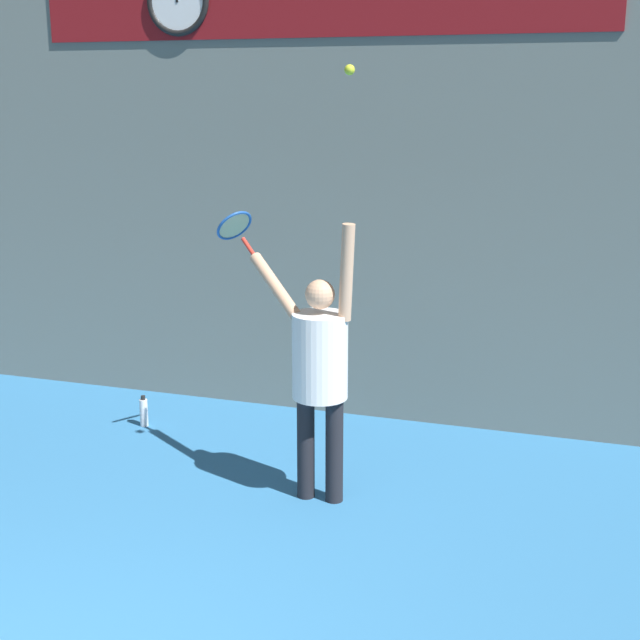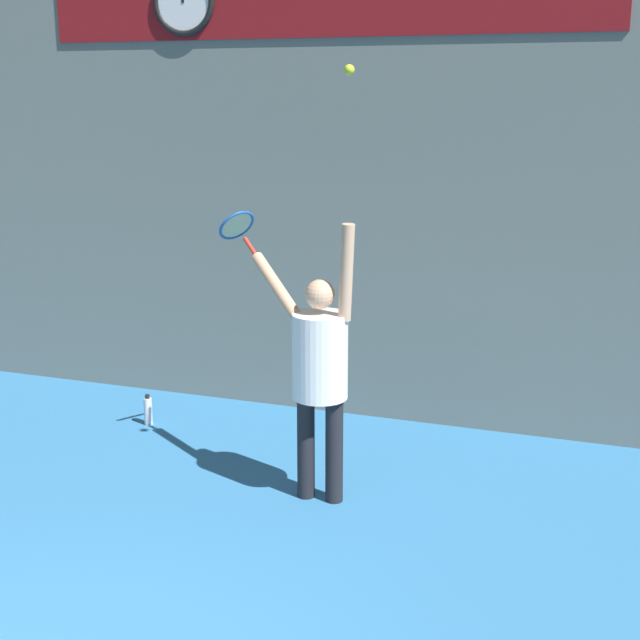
{
  "view_description": "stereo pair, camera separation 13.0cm",
  "coord_description": "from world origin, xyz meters",
  "px_view_note": "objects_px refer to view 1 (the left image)",
  "views": [
    {
      "loc": [
        2.57,
        -2.6,
        2.91
      ],
      "look_at": [
        0.68,
        3.17,
        1.37
      ],
      "focal_mm": 50.0,
      "sensor_mm": 36.0,
      "label": 1
    },
    {
      "loc": [
        2.69,
        -2.56,
        2.91
      ],
      "look_at": [
        0.68,
        3.17,
        1.37
      ],
      "focal_mm": 50.0,
      "sensor_mm": 36.0,
      "label": 2
    }
  ],
  "objects_px": {
    "scoreboard_clock": "(178,1)",
    "water_bottle": "(144,412)",
    "tennis_player": "(319,364)",
    "tennis_ball": "(350,70)",
    "tennis_racket": "(236,227)"
  },
  "relations": [
    {
      "from": "scoreboard_clock",
      "to": "water_bottle",
      "type": "xyz_separation_m",
      "value": [
        -0.06,
        -0.84,
        -3.58
      ]
    },
    {
      "from": "tennis_racket",
      "to": "water_bottle",
      "type": "xyz_separation_m",
      "value": [
        -1.12,
        0.41,
        -1.78
      ]
    },
    {
      "from": "tennis_player",
      "to": "tennis_ball",
      "type": "xyz_separation_m",
      "value": [
        0.22,
        -0.05,
        2.02
      ]
    },
    {
      "from": "tennis_player",
      "to": "tennis_racket",
      "type": "xyz_separation_m",
      "value": [
        -0.84,
        0.5,
        0.87
      ]
    },
    {
      "from": "scoreboard_clock",
      "to": "tennis_racket",
      "type": "height_order",
      "value": "scoreboard_clock"
    },
    {
      "from": "scoreboard_clock",
      "to": "tennis_racket",
      "type": "relative_size",
      "value": 1.48
    },
    {
      "from": "scoreboard_clock",
      "to": "tennis_player",
      "type": "relative_size",
      "value": 0.29
    },
    {
      "from": "tennis_ball",
      "to": "water_bottle",
      "type": "relative_size",
      "value": 0.24
    },
    {
      "from": "tennis_racket",
      "to": "tennis_ball",
      "type": "bearing_deg",
      "value": -27.35
    },
    {
      "from": "tennis_player",
      "to": "water_bottle",
      "type": "relative_size",
      "value": 7.22
    },
    {
      "from": "tennis_ball",
      "to": "water_bottle",
      "type": "bearing_deg",
      "value": 156.23
    },
    {
      "from": "water_bottle",
      "to": "tennis_racket",
      "type": "bearing_deg",
      "value": -20.17
    },
    {
      "from": "tennis_player",
      "to": "tennis_racket",
      "type": "height_order",
      "value": "tennis_player"
    },
    {
      "from": "scoreboard_clock",
      "to": "tennis_player",
      "type": "xyz_separation_m",
      "value": [
        1.9,
        -1.75,
        -2.67
      ]
    },
    {
      "from": "tennis_player",
      "to": "water_bottle",
      "type": "xyz_separation_m",
      "value": [
        -1.96,
        0.91,
        -0.91
      ]
    }
  ]
}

